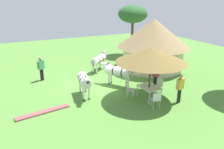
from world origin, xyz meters
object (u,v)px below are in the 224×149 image
Objects in this scene: zebra_toward_hut at (99,60)px; thatched_hut at (153,42)px; zebra_nearest_camera at (118,72)px; acacia_tree_behind_hut at (133,14)px; zebra_by_umbrella at (84,81)px; standing_watcher at (41,67)px; patio_chair_near_hut at (129,88)px; patio_chair_near_lawn at (159,85)px; shade_umbrella at (151,55)px; patio_chair_east_end at (156,99)px; patio_dining_table at (149,88)px; guest_beside_umbrella at (156,74)px; guest_behind_table at (180,86)px.

thatched_hut is at bearing 31.44° from zebra_toward_hut.
acacia_tree_behind_hut is (-6.73, 5.03, 3.03)m from zebra_nearest_camera.
zebra_by_umbrella is at bearing -67.88° from thatched_hut.
standing_watcher is at bearing 108.97° from zebra_nearest_camera.
zebra_nearest_camera is at bearing -146.01° from patio_chair_near_hut.
patio_chair_near_lawn is 0.47× the size of zebra_toward_hut.
acacia_tree_behind_hut is at bearing 169.90° from standing_watcher.
zebra_toward_hut is at bearing 152.39° from standing_watcher.
shade_umbrella is 4.44× the size of patio_chair_east_end.
shade_umbrella reaches higher than zebra_by_umbrella.
zebra_by_umbrella is 0.45× the size of acacia_tree_behind_hut.
patio_chair_near_hut and patio_chair_east_end have the same top height.
patio_dining_table is (4.70, -3.53, -1.54)m from thatched_hut.
thatched_hut is 5.89m from shade_umbrella.
zebra_by_umbrella is (-1.93, -3.29, 0.35)m from patio_dining_table.
zebra_nearest_camera is (-1.53, -1.95, -0.04)m from guest_beside_umbrella.
thatched_hut is 4.35× the size of patio_dining_table.
standing_watcher reaches higher than zebra_nearest_camera.
guest_beside_umbrella is 2.48m from zebra_nearest_camera.
shade_umbrella is at bearing 100.94° from standing_watcher.
acacia_tree_behind_hut reaches higher than guest_beside_umbrella.
standing_watcher is at bearing -99.75° from patio_chair_near_hut.
zebra_nearest_camera is 8.94m from acacia_tree_behind_hut.
patio_chair_east_end is at bearing -119.82° from zebra_nearest_camera.
thatched_hut is 2.86× the size of zebra_nearest_camera.
guest_behind_table reaches higher than patio_chair_east_end.
patio_chair_near_lawn is 1.74m from guest_behind_table.
patio_chair_near_hut is at bearing 12.43° from guest_beside_umbrella.
guest_beside_umbrella is at bearing 113.08° from standing_watcher.
shade_umbrella is (4.70, -3.53, 0.44)m from thatched_hut.
patio_chair_near_hut is at bearing 162.58° from zebra_by_umbrella.
zebra_toward_hut is (-5.56, -1.76, 0.41)m from patio_chair_near_lawn.
guest_beside_umbrella is at bearing 75.88° from guest_behind_table.
shade_umbrella is 4.44× the size of patio_chair_near_hut.
zebra_toward_hut reaches higher than patio_chair_near_hut.
patio_dining_table is at bearing 44.66° from guest_beside_umbrella.
patio_dining_table is 3.83m from zebra_by_umbrella.
guest_behind_table is 9.45m from standing_watcher.
patio_chair_near_hut is 6.61m from standing_watcher.
zebra_toward_hut is at bearing -6.16° from patio_chair_near_lawn.
guest_beside_umbrella is at bearing -19.64° from zebra_toward_hut.
patio_chair_east_end is at bearing -15.08° from patio_dining_table.
patio_dining_table is 1.18m from patio_chair_east_end.
zebra_nearest_camera is (3.14, 4.46, -0.06)m from standing_watcher.
guest_beside_umbrella is at bearing -32.37° from thatched_hut.
standing_watcher is 0.90× the size of zebra_toward_hut.
patio_chair_east_end is at bearing -38.03° from zebra_toward_hut.
patio_chair_near_lawn is (4.23, -2.45, -1.68)m from thatched_hut.
patio_chair_near_lawn is at bearing 121.81° from patio_chair_near_hut.
shade_umbrella is at bearing -34.59° from zebra_toward_hut.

